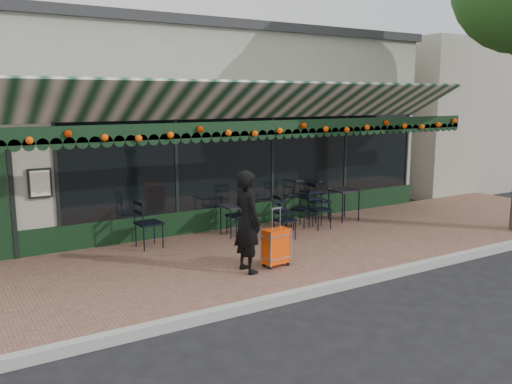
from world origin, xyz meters
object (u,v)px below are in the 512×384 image
cafe_table_a (344,192)px  woman (247,221)px  chair_a_front (320,210)px  chair_b_left (238,216)px  chair_b_right (284,212)px  chair_a_right (319,202)px  chair_a_left (302,209)px  chair_b_front (284,220)px  cafe_table_b (235,208)px  suitcase (276,247)px  chair_solo (149,224)px

cafe_table_a → woman: bearing=-151.6°
chair_a_front → chair_b_left: bearing=167.2°
cafe_table_a → chair_b_right: bearing=-177.9°
chair_b_left → chair_a_right: bearing=84.9°
cafe_table_a → chair_a_left: chair_a_left is taller
chair_b_left → chair_b_front: (0.62, -0.85, -0.01)m
cafe_table_a → cafe_table_b: cafe_table_a is taller
suitcase → chair_b_right: suitcase is taller
chair_a_left → cafe_table_b: bearing=-114.5°
cafe_table_a → chair_b_left: bearing=177.5°
woman → chair_a_right: 4.15m
cafe_table_a → chair_solo: size_ratio=0.78×
cafe_table_b → chair_a_right: 2.39m
cafe_table_b → chair_b_left: 0.21m
cafe_table_b → chair_a_front: chair_a_front is taller
chair_b_left → cafe_table_b: bearing=-74.2°
chair_a_right → cafe_table_b: bearing=102.0°
woman → chair_b_right: 3.03m
woman → cafe_table_b: size_ratio=2.63×
chair_b_left → chair_b_right: chair_b_left is taller
woman → chair_b_right: woman is taller
chair_a_right → chair_a_left: bearing=120.9°
cafe_table_b → chair_a_front: bearing=-13.4°
chair_a_right → chair_solo: 4.26m
woman → chair_a_left: size_ratio=2.07×
woman → chair_a_front: woman is taller
cafe_table_b → chair_b_left: size_ratio=0.80×
suitcase → chair_b_right: 2.62m
woman → chair_a_right: woman is taller
cafe_table_a → chair_b_right: 1.80m
chair_a_front → chair_b_right: size_ratio=1.07×
cafe_table_a → cafe_table_b: 2.94m
suitcase → cafe_table_a: suitcase is taller
chair_a_front → cafe_table_a: bearing=22.9°
woman → chair_solo: bearing=20.0°
chair_b_right → woman: bearing=139.1°
cafe_table_b → chair_a_left: size_ratio=0.79×
chair_b_front → chair_solo: 2.74m
cafe_table_b → chair_a_front: size_ratio=0.78×
cafe_table_a → chair_a_front: bearing=-159.6°
chair_b_right → chair_solo: size_ratio=0.82×
suitcase → cafe_table_b: 2.28m
chair_b_left → chair_solo: 1.98m
chair_a_front → chair_b_front: (-1.21, -0.35, -0.02)m
chair_b_left → chair_b_right: (1.07, -0.19, -0.02)m
cafe_table_b → chair_b_front: bearing=-48.7°
chair_a_left → chair_b_left: 1.58m
woman → chair_b_front: (1.72, 1.40, -0.46)m
woman → chair_b_right: bearing=-47.6°
chair_a_right → chair_a_front: bearing=151.9°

